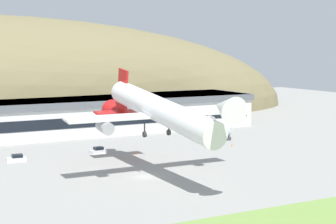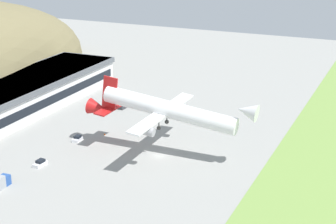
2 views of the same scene
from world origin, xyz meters
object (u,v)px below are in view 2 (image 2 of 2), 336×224
(fuel_truck, at_px, (125,102))
(cargo_airplane, at_px, (166,110))
(traffic_cone_0, at_px, (105,134))
(traffic_cone_1, at_px, (147,109))
(service_car_1, at_px, (40,163))
(terminal_building, at_px, (13,97))
(service_car_2, at_px, (78,139))

(fuel_truck, bearing_deg, cargo_airplane, -137.24)
(cargo_airplane, relative_size, traffic_cone_0, 83.52)
(fuel_truck, xyz_separation_m, traffic_cone_1, (-0.69, -8.35, -1.28))
(cargo_airplane, height_order, traffic_cone_1, cargo_airplane)
(cargo_airplane, xyz_separation_m, traffic_cone_1, (30.64, 20.62, -12.05))
(traffic_cone_0, bearing_deg, service_car_1, 170.91)
(cargo_airplane, relative_size, fuel_truck, 5.88)
(service_car_1, height_order, traffic_cone_1, service_car_1)
(terminal_building, relative_size, traffic_cone_1, 160.68)
(service_car_2, xyz_separation_m, traffic_cone_1, (32.66, -6.04, -0.36))
(terminal_building, bearing_deg, fuel_truck, -54.50)
(cargo_airplane, bearing_deg, terminal_building, 80.09)
(cargo_airplane, xyz_separation_m, service_car_2, (-2.02, 26.66, -11.69))
(cargo_airplane, bearing_deg, fuel_truck, 42.76)
(terminal_building, height_order, traffic_cone_1, terminal_building)
(service_car_1, relative_size, service_car_2, 1.09)
(terminal_building, bearing_deg, traffic_cone_1, -61.72)
(cargo_airplane, distance_m, traffic_cone_1, 38.85)
(cargo_airplane, distance_m, fuel_truck, 44.01)
(traffic_cone_0, bearing_deg, terminal_building, 82.08)
(service_car_2, bearing_deg, service_car_1, -178.04)
(traffic_cone_0, bearing_deg, traffic_cone_1, -2.90)
(service_car_2, height_order, traffic_cone_0, service_car_2)
(service_car_2, distance_m, traffic_cone_1, 33.21)
(service_car_2, distance_m, traffic_cone_0, 8.59)
(cargo_airplane, distance_m, traffic_cone_0, 25.53)
(terminal_building, distance_m, service_car_1, 45.07)
(service_car_1, height_order, traffic_cone_0, service_car_1)
(service_car_1, xyz_separation_m, traffic_cone_0, (25.70, -4.11, -0.38))
(service_car_1, bearing_deg, traffic_cone_1, -6.02)
(fuel_truck, bearing_deg, traffic_cone_1, -94.75)
(terminal_building, relative_size, fuel_truck, 11.32)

